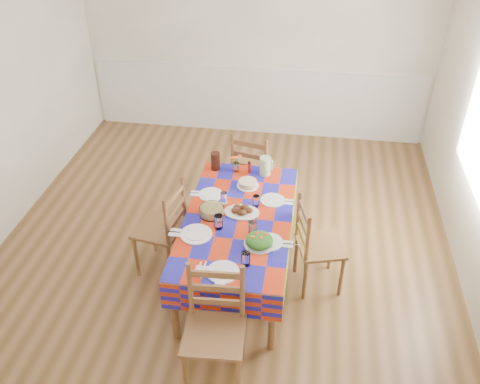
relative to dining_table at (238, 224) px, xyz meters
name	(u,v)px	position (x,y,z in m)	size (l,w,h in m)	color
room	(222,127)	(-0.20, 0.37, 0.75)	(4.58, 5.08, 2.78)	brown
wainscot	(256,99)	(-0.20, 2.85, -0.12)	(4.41, 0.06, 0.92)	silver
dining_table	(238,224)	(0.00, 0.00, 0.00)	(0.93, 1.73, 0.68)	brown
setting_near_head	(230,267)	(0.04, -0.65, 0.10)	(0.41, 0.27, 0.12)	white
setting_left_near	(204,230)	(-0.25, -0.24, 0.10)	(0.49, 0.29, 0.13)	white
setting_left_far	(215,196)	(-0.26, 0.26, 0.10)	(0.41, 0.24, 0.11)	white
setting_right_near	(264,237)	(0.25, -0.25, 0.10)	(0.44, 0.25, 0.11)	white
setting_right_far	(267,200)	(0.23, 0.26, 0.10)	(0.42, 0.24, 0.11)	white
meat_platter	(242,211)	(0.02, 0.07, 0.10)	(0.31, 0.23, 0.06)	white
salad_platter	(259,241)	(0.22, -0.33, 0.11)	(0.25, 0.25, 0.11)	white
pasta_bowl	(212,211)	(-0.24, 0.01, 0.11)	(0.22, 0.22, 0.08)	white
cake	(248,184)	(0.01, 0.50, 0.10)	(0.21, 0.21, 0.06)	white
serving_utensils	(253,224)	(0.14, -0.07, 0.08)	(0.13, 0.30, 0.01)	black
flower_vase	(236,165)	(-0.13, 0.74, 0.15)	(0.11, 0.09, 0.18)	white
hot_sauce	(249,167)	(-0.01, 0.73, 0.14)	(0.03, 0.03, 0.13)	#B11A0E
green_pitcher	(265,166)	(0.15, 0.72, 0.17)	(0.11, 0.11, 0.19)	#B6E8A4
tea_pitcher	(215,161)	(-0.35, 0.75, 0.16)	(0.09, 0.09, 0.18)	black
name_card	(220,284)	(-0.01, -0.82, 0.08)	(0.08, 0.02, 0.02)	white
chair_near	(215,330)	(0.00, -1.08, -0.12)	(0.46, 0.44, 0.99)	brown
chair_far	(253,171)	(-0.01, 1.09, -0.13)	(0.50, 0.49, 0.96)	brown
chair_left	(164,229)	(-0.69, -0.01, -0.13)	(0.47, 0.48, 0.95)	brown
chair_right	(316,246)	(0.69, -0.01, -0.15)	(0.48, 0.50, 0.92)	brown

